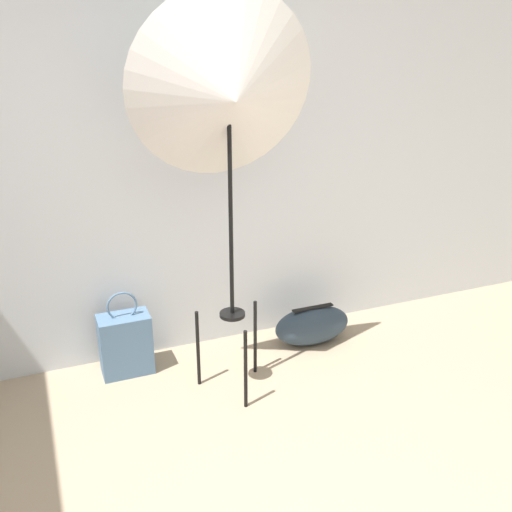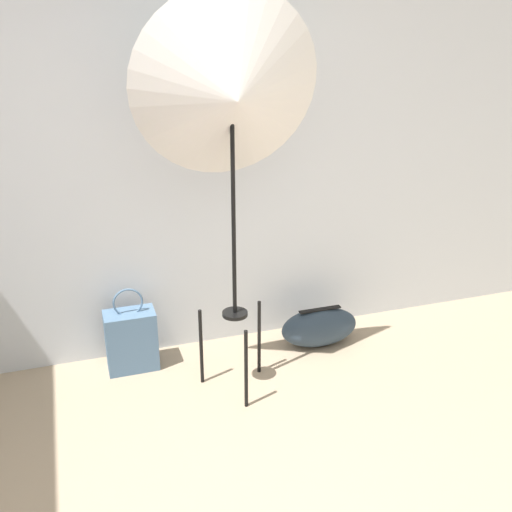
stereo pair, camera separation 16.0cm
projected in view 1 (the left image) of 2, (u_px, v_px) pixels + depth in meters
The scene contains 4 objects.
wall_back at pixel (134, 144), 3.28m from camera, with size 8.00×0.05×2.60m.
photo_umbrella at pixel (229, 95), 2.79m from camera, with size 0.94×0.44×2.10m.
tote_bag at pixel (126, 344), 3.47m from camera, with size 0.29×0.17×0.52m.
duffel_bag at pixel (312, 325), 3.81m from camera, with size 0.50×0.24×0.25m.
Camera 1 is at (-0.58, -0.88, 1.96)m, focal length 42.00 mm.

